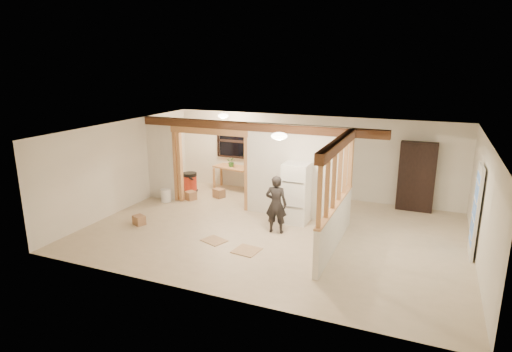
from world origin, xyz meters
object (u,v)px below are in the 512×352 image
at_px(woman, 276,204).
at_px(refrigerator, 296,193).
at_px(work_table, 233,178).
at_px(shop_vac, 190,182).
at_px(bookshelf, 417,177).

bearing_deg(woman, refrigerator, -112.13).
xyz_separation_m(refrigerator, woman, (-0.24, -0.86, -0.07)).
xyz_separation_m(woman, work_table, (-2.57, 2.92, -0.34)).
xyz_separation_m(refrigerator, shop_vac, (-3.97, 1.30, -0.47)).
height_order(work_table, shop_vac, work_table).
height_order(shop_vac, bookshelf, bookshelf).
distance_m(woman, bookshelf, 4.31).
xyz_separation_m(refrigerator, bookshelf, (2.80, 2.19, 0.18)).
bearing_deg(shop_vac, refrigerator, -18.11).
distance_m(work_table, bookshelf, 5.64).
bearing_deg(bookshelf, shop_vac, -172.47).
height_order(refrigerator, woman, refrigerator).
relative_size(woman, bookshelf, 0.74).
height_order(refrigerator, work_table, refrigerator).
relative_size(woman, work_table, 1.18).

